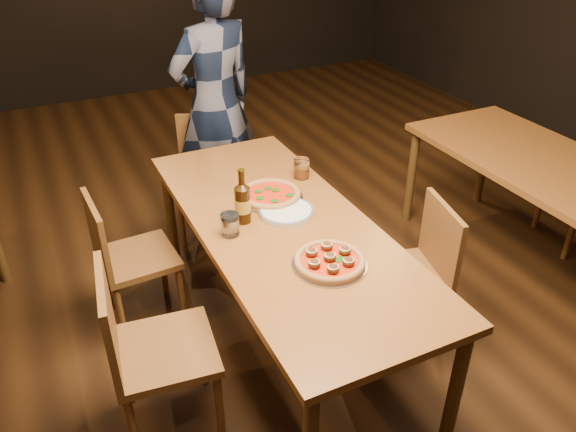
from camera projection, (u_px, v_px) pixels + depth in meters
name	position (u px, v px, depth m)	size (l,w,h in m)	color
ground	(284.00, 338.00, 3.11)	(9.00, 9.00, 0.00)	black
table_main	(284.00, 236.00, 2.76)	(0.80, 2.00, 0.75)	brown
table_right	(564.00, 183.00, 3.24)	(0.80, 2.00, 0.75)	brown
chair_main_nw	(165.00, 349.00, 2.40)	(0.43, 0.43, 0.92)	brown
chair_main_sw	(138.00, 257.00, 3.05)	(0.39, 0.39, 0.84)	brown
chair_main_e	(403.00, 274.00, 2.91)	(0.40, 0.40, 0.85)	brown
chair_end	(207.00, 179.00, 3.82)	(0.40, 0.40, 0.86)	brown
pizza_meatball	(330.00, 261.00, 2.42)	(0.33, 0.33, 0.06)	#B7B7BF
pizza_margherita	(270.00, 195.00, 2.92)	(0.34, 0.34, 0.05)	#B7B7BF
plate_stack	(286.00, 212.00, 2.79)	(0.27, 0.27, 0.03)	white
beer_bottle	(243.00, 204.00, 2.69)	(0.08, 0.08, 0.28)	black
water_glass	(230.00, 224.00, 2.61)	(0.09, 0.09, 0.11)	white
amber_glass	(301.00, 168.00, 3.11)	(0.09, 0.09, 0.11)	#9A4711
diner	(215.00, 104.00, 3.74)	(0.65, 0.43, 1.78)	black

